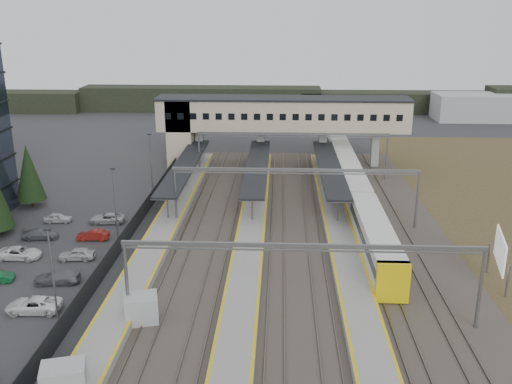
{
  "coord_description": "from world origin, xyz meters",
  "views": [
    {
      "loc": [
        10.22,
        -48.91,
        24.42
      ],
      "look_at": [
        7.4,
        14.91,
        4.0
      ],
      "focal_mm": 40.0,
      "sensor_mm": 36.0,
      "label": 1
    }
  ],
  "objects_px": {
    "relay_cabin_near": "(64,381)",
    "billboard": "(500,252)",
    "relay_cabin_far": "(141,309)",
    "train": "(352,183)",
    "footbridge": "(265,118)"
  },
  "relations": [
    {
      "from": "relay_cabin_far",
      "to": "train",
      "type": "xyz_separation_m",
      "value": [
        20.92,
        33.56,
        0.86
      ]
    },
    {
      "from": "billboard",
      "to": "footbridge",
      "type": "bearing_deg",
      "value": 118.41
    },
    {
      "from": "footbridge",
      "to": "billboard",
      "type": "relative_size",
      "value": 7.0
    },
    {
      "from": "relay_cabin_near",
      "to": "footbridge",
      "type": "xyz_separation_m",
      "value": [
        11.49,
        59.68,
        6.75
      ]
    },
    {
      "from": "train",
      "to": "billboard",
      "type": "bearing_deg",
      "value": -67.71
    },
    {
      "from": "relay_cabin_near",
      "to": "relay_cabin_far",
      "type": "xyz_separation_m",
      "value": [
        2.86,
        9.53,
        0.03
      ]
    },
    {
      "from": "footbridge",
      "to": "relay_cabin_near",
      "type": "bearing_deg",
      "value": -100.9
    },
    {
      "from": "billboard",
      "to": "relay_cabin_near",
      "type": "bearing_deg",
      "value": -152.7
    },
    {
      "from": "relay_cabin_near",
      "to": "billboard",
      "type": "xyz_separation_m",
      "value": [
        34.21,
        17.66,
        2.15
      ]
    },
    {
      "from": "relay_cabin_near",
      "to": "train",
      "type": "distance_m",
      "value": 49.23
    },
    {
      "from": "footbridge",
      "to": "train",
      "type": "bearing_deg",
      "value": -53.43
    },
    {
      "from": "relay_cabin_near",
      "to": "billboard",
      "type": "bearing_deg",
      "value": 27.3
    },
    {
      "from": "relay_cabin_near",
      "to": "relay_cabin_far",
      "type": "bearing_deg",
      "value": 73.29
    },
    {
      "from": "billboard",
      "to": "relay_cabin_far",
      "type": "bearing_deg",
      "value": -165.47
    },
    {
      "from": "relay_cabin_far",
      "to": "relay_cabin_near",
      "type": "bearing_deg",
      "value": -106.71
    }
  ]
}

